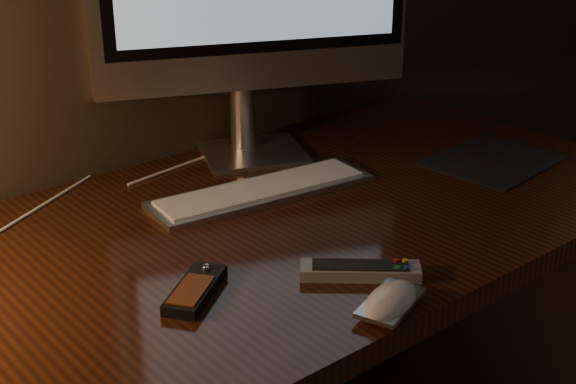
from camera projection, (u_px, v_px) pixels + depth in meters
desk at (226, 279)px, 1.45m from camera, size 1.60×0.75×0.75m
keyboard at (262, 190)px, 1.47m from camera, size 0.44×0.17×0.02m
mousepad at (493, 160)px, 1.63m from camera, size 0.28×0.23×0.00m
mouse at (391, 303)px, 1.10m from camera, size 0.13×0.09×0.02m
media_remote at (195, 289)px, 1.14m from camera, size 0.14×0.12×0.03m
tv_remote at (360, 270)px, 1.19m from camera, size 0.16×0.15×0.02m
cable at (121, 186)px, 1.50m from camera, size 0.63×0.20×0.01m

